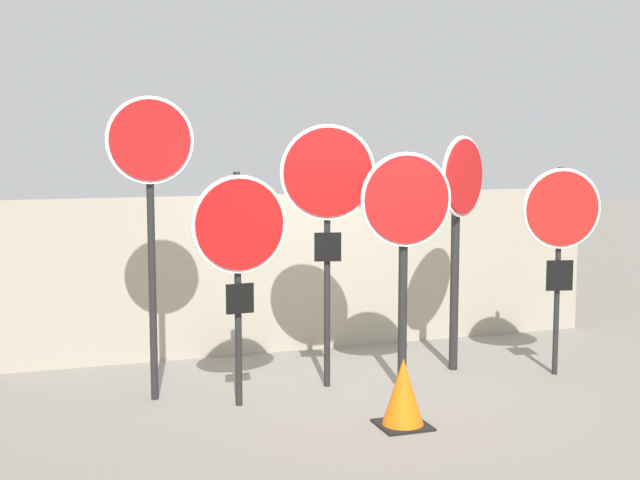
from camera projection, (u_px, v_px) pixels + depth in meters
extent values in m
plane|color=gray|center=(365.00, 388.00, 8.34)|extent=(40.00, 40.00, 0.00)
cube|color=#A89E89|center=(310.00, 272.00, 9.80)|extent=(6.82, 0.12, 1.72)
cylinder|color=black|center=(152.00, 257.00, 7.83)|extent=(0.07, 0.07, 2.58)
cylinder|color=white|center=(150.00, 140.00, 7.66)|extent=(0.76, 0.05, 0.76)
cylinder|color=red|center=(150.00, 140.00, 7.64)|extent=(0.70, 0.04, 0.70)
cylinder|color=black|center=(238.00, 290.00, 7.69)|extent=(0.06, 0.06, 2.04)
cylinder|color=white|center=(239.00, 224.00, 7.57)|extent=(0.84, 0.09, 0.84)
cylinder|color=red|center=(240.00, 224.00, 7.55)|extent=(0.78, 0.09, 0.78)
cube|color=black|center=(240.00, 299.00, 7.64)|extent=(0.25, 0.04, 0.26)
cylinder|color=black|center=(327.00, 262.00, 8.26)|extent=(0.06, 0.06, 2.36)
cylinder|color=white|center=(328.00, 172.00, 8.11)|extent=(0.86, 0.22, 0.87)
cylinder|color=red|center=(328.00, 172.00, 8.09)|extent=(0.80, 0.21, 0.81)
cube|color=black|center=(328.00, 247.00, 8.19)|extent=(0.25, 0.08, 0.27)
cylinder|color=black|center=(403.00, 281.00, 8.20)|extent=(0.08, 0.08, 2.04)
cylinder|color=white|center=(406.00, 199.00, 8.05)|extent=(0.86, 0.10, 0.86)
cylinder|color=red|center=(407.00, 200.00, 8.03)|extent=(0.80, 0.09, 0.80)
cylinder|color=black|center=(455.00, 263.00, 8.88)|extent=(0.09, 0.09, 2.17)
cylinder|color=white|center=(463.00, 177.00, 8.73)|extent=(0.67, 0.47, 0.80)
cylinder|color=red|center=(464.00, 177.00, 8.72)|extent=(0.62, 0.44, 0.74)
cylinder|color=black|center=(558.00, 272.00, 8.70)|extent=(0.05, 0.05, 2.05)
cylinder|color=white|center=(562.00, 208.00, 8.58)|extent=(0.77, 0.18, 0.78)
cylinder|color=red|center=(562.00, 209.00, 8.56)|extent=(0.71, 0.17, 0.72)
cube|color=black|center=(560.00, 275.00, 8.65)|extent=(0.26, 0.08, 0.30)
cube|color=black|center=(403.00, 425.00, 7.24)|extent=(0.41, 0.41, 0.02)
cone|color=orange|center=(403.00, 391.00, 7.21)|extent=(0.34, 0.34, 0.55)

